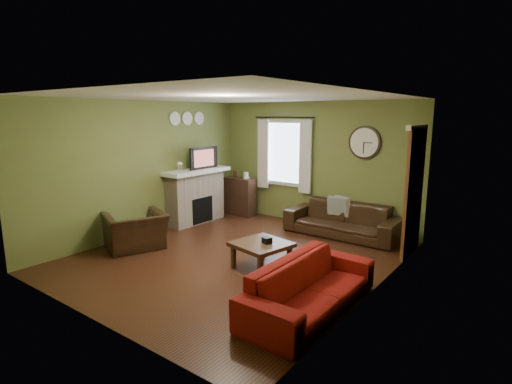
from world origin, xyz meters
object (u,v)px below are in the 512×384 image
Objects in this scene: sofa_brown at (342,220)px; sofa_red at (310,286)px; bookshelf at (240,196)px; coffee_table at (261,255)px; armchair at (135,231)px.

sofa_brown reaches higher than sofa_red.
bookshelf reaches higher than sofa_brown.
sofa_brown reaches higher than coffee_table.
sofa_brown is at bearing 17.90° from sofa_red.
sofa_brown is at bearing 83.19° from coffee_table.
sofa_brown is at bearing 160.17° from armchair.
coffee_table is at bearing 59.80° from sofa_red.
sofa_red reaches higher than coffee_table.
sofa_brown is 2.22× the size of armchair.
bookshelf is 3.00m from armchair.
bookshelf is at bearing 177.85° from sofa_brown.
bookshelf reaches higher than armchair.
armchair is (-3.57, 0.14, 0.02)m from sofa_red.
coffee_table is (2.37, -2.40, -0.24)m from bookshelf.
sofa_red is at bearing 109.68° from armchair.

